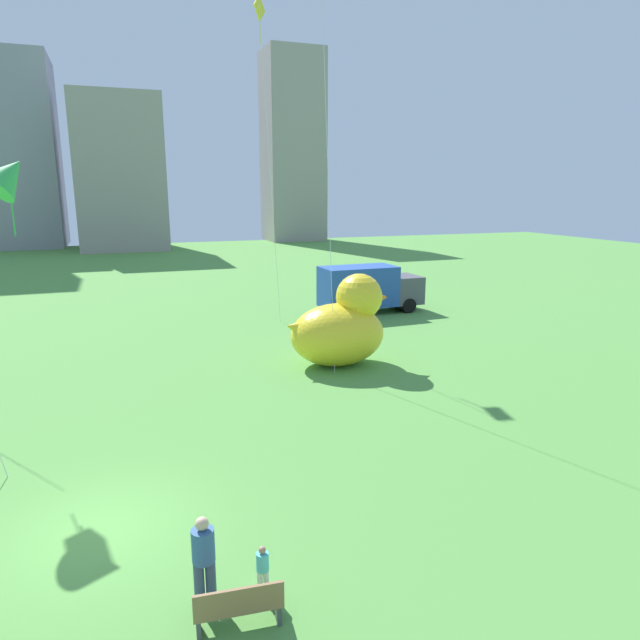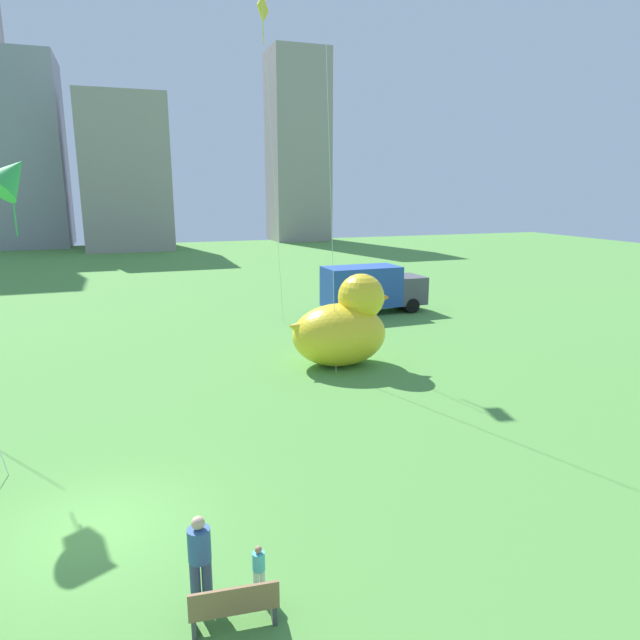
{
  "view_description": "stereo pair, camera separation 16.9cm",
  "coord_description": "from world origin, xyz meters",
  "px_view_note": "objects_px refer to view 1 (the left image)",
  "views": [
    {
      "loc": [
        0.83,
        -11.96,
        7.32
      ],
      "look_at": [
        6.2,
        2.77,
        3.66
      ],
      "focal_mm": 31.37,
      "sensor_mm": 36.0,
      "label": 1
    },
    {
      "loc": [
        0.99,
        -12.01,
        7.32
      ],
      "look_at": [
        6.2,
        2.77,
        3.66
      ],
      "focal_mm": 31.37,
      "sensor_mm": 36.0,
      "label": 2
    }
  ],
  "objects_px": {
    "person_adult": "(204,555)",
    "giant_inflatable_duck": "(341,327)",
    "kite_yellow": "(261,28)",
    "box_truck": "(369,289)",
    "kite_green": "(8,175)",
    "park_bench": "(239,606)",
    "person_child": "(263,567)"
  },
  "relations": [
    {
      "from": "person_child",
      "to": "box_truck",
      "type": "height_order",
      "value": "box_truck"
    },
    {
      "from": "giant_inflatable_duck",
      "to": "box_truck",
      "type": "xyz_separation_m",
      "value": [
        5.52,
        9.14,
        -0.2
      ]
    },
    {
      "from": "giant_inflatable_duck",
      "to": "kite_yellow",
      "type": "distance_m",
      "value": 16.19
    },
    {
      "from": "person_adult",
      "to": "giant_inflatable_duck",
      "type": "height_order",
      "value": "giant_inflatable_duck"
    },
    {
      "from": "person_child",
      "to": "kite_yellow",
      "type": "xyz_separation_m",
      "value": [
        5.66,
        21.18,
        14.75
      ]
    },
    {
      "from": "park_bench",
      "to": "kite_green",
      "type": "height_order",
      "value": "kite_green"
    },
    {
      "from": "giant_inflatable_duck",
      "to": "kite_yellow",
      "type": "bearing_deg",
      "value": 96.45
    },
    {
      "from": "giant_inflatable_duck",
      "to": "person_adult",
      "type": "bearing_deg",
      "value": -121.88
    },
    {
      "from": "kite_yellow",
      "to": "box_truck",
      "type": "bearing_deg",
      "value": 3.98
    },
    {
      "from": "park_bench",
      "to": "giant_inflatable_duck",
      "type": "height_order",
      "value": "giant_inflatable_duck"
    },
    {
      "from": "box_truck",
      "to": "kite_green",
      "type": "bearing_deg",
      "value": -143.79
    },
    {
      "from": "person_adult",
      "to": "kite_green",
      "type": "xyz_separation_m",
      "value": [
        -3.72,
        9.1,
        6.78
      ]
    },
    {
      "from": "person_adult",
      "to": "giant_inflatable_duck",
      "type": "bearing_deg",
      "value": 58.12
    },
    {
      "from": "box_truck",
      "to": "park_bench",
      "type": "bearing_deg",
      "value": -119.7
    },
    {
      "from": "person_child",
      "to": "kite_green",
      "type": "relative_size",
      "value": 0.11
    },
    {
      "from": "person_child",
      "to": "giant_inflatable_duck",
      "type": "xyz_separation_m",
      "value": [
        6.64,
        12.49,
        1.12
      ]
    },
    {
      "from": "park_bench",
      "to": "person_child",
      "type": "xyz_separation_m",
      "value": [
        0.61,
        0.75,
        0.06
      ]
    },
    {
      "from": "person_adult",
      "to": "kite_green",
      "type": "bearing_deg",
      "value": 112.26
    },
    {
      "from": "person_adult",
      "to": "kite_yellow",
      "type": "xyz_separation_m",
      "value": [
        6.7,
        21.03,
        14.34
      ]
    },
    {
      "from": "kite_green",
      "to": "kite_yellow",
      "type": "bearing_deg",
      "value": 48.89
    },
    {
      "from": "kite_green",
      "to": "kite_yellow",
      "type": "distance_m",
      "value": 17.56
    },
    {
      "from": "person_adult",
      "to": "box_truck",
      "type": "height_order",
      "value": "box_truck"
    },
    {
      "from": "giant_inflatable_duck",
      "to": "kite_green",
      "type": "xyz_separation_m",
      "value": [
        -11.4,
        -3.25,
        6.06
      ]
    },
    {
      "from": "person_adult",
      "to": "person_child",
      "type": "height_order",
      "value": "person_adult"
    },
    {
      "from": "box_truck",
      "to": "kite_green",
      "type": "relative_size",
      "value": 0.74
    },
    {
      "from": "person_child",
      "to": "kite_yellow",
      "type": "height_order",
      "value": "kite_yellow"
    },
    {
      "from": "park_bench",
      "to": "box_truck",
      "type": "xyz_separation_m",
      "value": [
        12.77,
        22.38,
        0.98
      ]
    },
    {
      "from": "box_truck",
      "to": "kite_green",
      "type": "distance_m",
      "value": 21.89
    },
    {
      "from": "person_adult",
      "to": "kite_yellow",
      "type": "distance_m",
      "value": 26.32
    },
    {
      "from": "box_truck",
      "to": "person_child",
      "type": "bearing_deg",
      "value": -119.34
    },
    {
      "from": "giant_inflatable_duck",
      "to": "person_child",
      "type": "bearing_deg",
      "value": -117.99
    },
    {
      "from": "person_adult",
      "to": "kite_green",
      "type": "relative_size",
      "value": 0.2
    }
  ]
}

